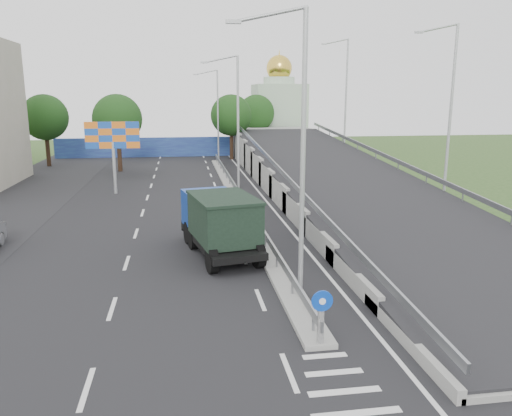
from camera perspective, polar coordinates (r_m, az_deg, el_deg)
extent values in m
plane|color=#2D4C1E|center=(13.75, 9.95, -19.85)|extent=(160.00, 160.00, 0.00)
cube|color=black|center=(31.83, -6.67, -0.79)|extent=(26.00, 90.00, 0.04)
cube|color=gray|center=(35.91, -2.11, 0.99)|extent=(1.00, 44.00, 0.20)
cube|color=gray|center=(38.85, 16.27, 4.74)|extent=(0.10, 50.00, 0.32)
cube|color=gray|center=(35.94, 2.32, 4.64)|extent=(0.10, 50.00, 0.32)
cube|color=gray|center=(35.78, -2.12, 2.01)|extent=(0.08, 44.00, 0.32)
cylinder|color=gray|center=(35.83, -2.11, 1.61)|extent=(0.09, 0.09, 0.60)
cylinder|color=black|center=(15.20, 7.40, -12.98)|extent=(0.20, 0.20, 1.20)
cylinder|color=#0C3FBF|center=(14.82, 7.57, -10.49)|extent=(0.64, 0.05, 0.64)
cylinder|color=white|center=(14.79, 7.60, -10.53)|extent=(0.20, 0.03, 0.20)
cylinder|color=#B2B5B7|center=(17.60, 5.38, 5.58)|extent=(0.18, 0.18, 10.00)
cylinder|color=#B2B5B7|center=(17.41, 1.61, 21.24)|extent=(2.57, 0.12, 0.66)
cube|color=#B2B5B7|center=(17.21, -2.60, 20.49)|extent=(0.50, 0.18, 0.12)
cylinder|color=#B2B5B7|center=(37.25, -2.06, 9.33)|extent=(0.18, 0.18, 10.00)
cylinder|color=#B2B5B7|center=(37.17, -4.04, 16.63)|extent=(2.57, 0.12, 0.66)
cube|color=#B2B5B7|center=(37.07, -5.96, 16.21)|extent=(0.50, 0.18, 0.12)
cylinder|color=#B2B5B7|center=(57.15, -4.37, 10.45)|extent=(0.18, 0.18, 10.00)
cylinder|color=#B2B5B7|center=(57.09, -5.70, 15.19)|extent=(2.57, 0.12, 0.66)
cube|color=#B2B5B7|center=(57.03, -6.94, 14.91)|extent=(0.50, 0.18, 0.12)
cube|color=navy|center=(63.25, -8.63, 6.92)|extent=(30.00, 0.50, 2.40)
cube|color=#B2CCAD|center=(72.36, 2.61, 10.37)|extent=(7.00, 7.00, 9.00)
cylinder|color=#B2CCAD|center=(72.33, 2.65, 14.33)|extent=(4.40, 4.40, 1.00)
sphere|color=gold|center=(72.40, 2.66, 15.67)|extent=(3.60, 3.60, 3.60)
cone|color=gold|center=(72.54, 2.68, 17.25)|extent=(0.30, 0.30, 1.20)
cylinder|color=#B2B5B7|center=(39.65, -15.88, 4.41)|extent=(0.24, 0.24, 4.00)
cube|color=orange|center=(39.39, -16.10, 8.01)|extent=(4.00, 0.20, 2.00)
cylinder|color=black|center=(51.59, -15.35, 6.24)|extent=(0.44, 0.44, 4.00)
sphere|color=black|center=(51.36, -15.56, 9.79)|extent=(4.80, 4.80, 4.80)
cylinder|color=black|center=(59.49, -2.82, 7.47)|extent=(0.44, 0.44, 4.00)
sphere|color=black|center=(59.29, -2.85, 10.55)|extent=(4.80, 4.80, 4.80)
cylinder|color=black|center=(57.95, -22.71, 6.37)|extent=(0.44, 0.44, 4.00)
sphere|color=black|center=(57.74, -22.98, 9.52)|extent=(4.80, 4.80, 4.80)
cylinder|color=black|center=(66.91, 0.02, 8.05)|extent=(0.44, 0.44, 4.00)
sphere|color=black|center=(66.73, 0.02, 10.79)|extent=(4.80, 4.80, 4.80)
cylinder|color=black|center=(25.56, -7.66, -2.83)|extent=(0.58, 1.20, 1.15)
cylinder|color=black|center=(26.05, -3.15, -2.44)|extent=(0.58, 1.20, 1.15)
cylinder|color=black|center=(24.68, -7.20, -3.39)|extent=(0.58, 1.20, 1.15)
cylinder|color=black|center=(25.18, -2.54, -2.97)|extent=(0.58, 1.20, 1.15)
cylinder|color=black|center=(21.27, -5.05, -5.97)|extent=(0.58, 1.20, 1.15)
cylinder|color=black|center=(21.85, 0.29, -5.41)|extent=(0.58, 1.20, 1.15)
cube|color=black|center=(23.70, -4.08, -3.60)|extent=(3.60, 6.83, 0.31)
cube|color=navy|center=(25.75, -5.58, 0.09)|extent=(2.68, 2.10, 1.78)
cube|color=black|center=(26.42, -6.02, 1.45)|extent=(1.96, 0.44, 0.73)
cube|color=black|center=(26.84, -5.99, -1.81)|extent=(2.39, 0.61, 0.52)
cube|color=black|center=(22.81, -3.70, -1.24)|extent=(3.22, 4.38, 1.88)
cube|color=black|center=(22.60, -3.73, 1.21)|extent=(3.35, 4.51, 0.13)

